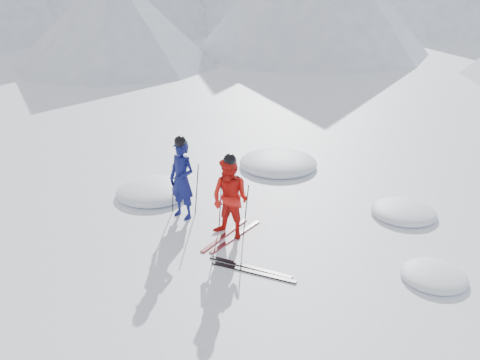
# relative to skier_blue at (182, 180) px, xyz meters

# --- Properties ---
(ground) EXTENTS (160.00, 160.00, 0.00)m
(ground) POSITION_rel_skier_blue_xyz_m (2.89, -0.58, -0.92)
(ground) COLOR white
(ground) RESTS_ON ground
(skier_blue) EXTENTS (0.78, 0.65, 1.83)m
(skier_blue) POSITION_rel_skier_blue_xyz_m (0.00, 0.00, 0.00)
(skier_blue) COLOR #0E1354
(skier_blue) RESTS_ON ground
(skier_red) EXTENTS (1.01, 0.89, 1.76)m
(skier_red) POSITION_rel_skier_blue_xyz_m (1.31, -0.60, -0.04)
(skier_red) COLOR red
(skier_red) RESTS_ON ground
(pole_blue_left) EXTENTS (0.12, 0.09, 1.22)m
(pole_blue_left) POSITION_rel_skier_blue_xyz_m (-0.30, 0.15, -0.31)
(pole_blue_left) COLOR black
(pole_blue_left) RESTS_ON ground
(pole_blue_right) EXTENTS (0.12, 0.07, 1.22)m
(pole_blue_right) POSITION_rel_skier_blue_xyz_m (0.25, 0.25, -0.31)
(pole_blue_right) COLOR black
(pole_blue_right) RESTS_ON ground
(pole_red_left) EXTENTS (0.12, 0.09, 1.17)m
(pole_red_left) POSITION_rel_skier_blue_xyz_m (1.01, -0.35, -0.33)
(pole_red_left) COLOR black
(pole_red_left) RESTS_ON ground
(pole_red_right) EXTENTS (0.12, 0.08, 1.17)m
(pole_red_right) POSITION_rel_skier_blue_xyz_m (1.61, -0.45, -0.33)
(pole_red_right) COLOR black
(pole_red_right) RESTS_ON ground
(ski_worn_left) EXTENTS (0.54, 1.66, 0.03)m
(ski_worn_left) POSITION_rel_skier_blue_xyz_m (1.19, -0.60, -0.90)
(ski_worn_left) COLOR black
(ski_worn_left) RESTS_ON ground
(ski_worn_right) EXTENTS (0.66, 1.63, 0.03)m
(ski_worn_right) POSITION_rel_skier_blue_xyz_m (1.43, -0.60, -0.90)
(ski_worn_right) COLOR black
(ski_worn_right) RESTS_ON ground
(ski_loose_a) EXTENTS (1.69, 0.37, 0.03)m
(ski_loose_a) POSITION_rel_skier_blue_xyz_m (2.03, -1.68, -0.90)
(ski_loose_a) COLOR black
(ski_loose_a) RESTS_ON ground
(ski_loose_b) EXTENTS (1.70, 0.31, 0.03)m
(ski_loose_b) POSITION_rel_skier_blue_xyz_m (2.13, -1.83, -0.90)
(ski_loose_b) COLOR black
(ski_loose_b) RESTS_ON ground
(snow_lumps) EXTENTS (8.11, 6.59, 0.49)m
(snow_lumps) POSITION_rel_skier_blue_xyz_m (1.46, 2.24, -0.92)
(snow_lumps) COLOR white
(snow_lumps) RESTS_ON ground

